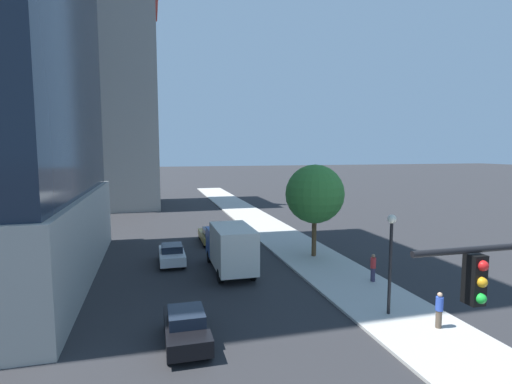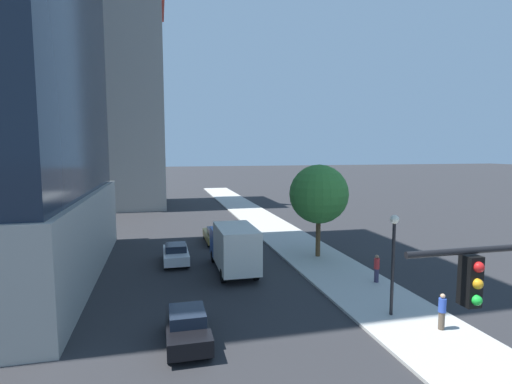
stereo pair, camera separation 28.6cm
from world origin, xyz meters
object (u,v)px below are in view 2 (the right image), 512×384
object	(u,v)px
street_tree	(319,194)
pedestrian_red_shirt	(377,268)
car_black	(187,326)
car_gold	(216,235)
car_white	(176,254)
box_truck	(234,246)
pedestrian_blue_shirt	(442,311)
construction_building	(108,86)
street_lamp	(393,249)

from	to	relation	value
street_tree	pedestrian_red_shirt	distance (m)	7.70
car_black	car_gold	distance (m)	18.43
car_white	box_truck	bearing A→B (deg)	-39.43
pedestrian_blue_shirt	car_white	bearing A→B (deg)	128.70
construction_building	car_gold	xyz separation A→B (m)	(11.81, -26.79, -16.86)
car_white	pedestrian_blue_shirt	world-z (taller)	pedestrian_blue_shirt
box_truck	pedestrian_red_shirt	world-z (taller)	box_truck
car_black	street_tree	bearing A→B (deg)	46.17
street_lamp	car_black	distance (m)	10.46
box_truck	construction_building	bearing A→B (deg)	108.40
street_lamp	street_tree	xyz separation A→B (m)	(0.70, 11.03, 1.47)
construction_building	car_black	bearing A→B (deg)	-79.88
car_black	pedestrian_blue_shirt	bearing A→B (deg)	-8.84
street_lamp	box_truck	xyz separation A→B (m)	(-6.28, 9.13, -1.71)
car_black	car_gold	world-z (taller)	car_black
box_truck	street_tree	bearing A→B (deg)	15.25
pedestrian_red_shirt	pedestrian_blue_shirt	bearing A→B (deg)	-95.00
street_lamp	pedestrian_blue_shirt	bearing A→B (deg)	-56.21
street_tree	car_gold	distance (m)	10.63
construction_building	car_gold	world-z (taller)	construction_building
box_truck	pedestrian_red_shirt	bearing A→B (deg)	-29.35
pedestrian_red_shirt	box_truck	bearing A→B (deg)	150.65
construction_building	pedestrian_red_shirt	bearing A→B (deg)	-63.51
street_lamp	box_truck	bearing A→B (deg)	124.52
construction_building	pedestrian_red_shirt	xyz separation A→B (m)	(19.98, -40.09, -16.57)
construction_building	street_lamp	distance (m)	50.17
construction_building	street_lamp	bearing A→B (deg)	-67.94
street_lamp	car_black	size ratio (longest dim) A/B	1.23
car_white	street_tree	bearing A→B (deg)	-6.48
street_lamp	car_black	world-z (taller)	street_lamp
box_truck	street_lamp	bearing A→B (deg)	-55.48
street_tree	car_black	bearing A→B (deg)	-133.83
car_white	construction_building	bearing A→B (deg)	103.89
construction_building	box_truck	world-z (taller)	construction_building
car_black	car_white	distance (m)	12.46
car_gold	box_truck	xyz separation A→B (m)	(0.00, -8.70, 1.06)
car_black	box_truck	bearing A→B (deg)	67.83
pedestrian_blue_shirt	box_truck	bearing A→B (deg)	124.39
box_truck	car_gold	bearing A→B (deg)	90.00
car_gold	street_tree	bearing A→B (deg)	-44.23
car_white	box_truck	size ratio (longest dim) A/B	0.61
pedestrian_blue_shirt	car_gold	bearing A→B (deg)	111.00
construction_building	street_lamp	xyz separation A→B (m)	(18.09, -44.62, -14.09)
box_truck	pedestrian_red_shirt	size ratio (longest dim) A/B	3.90
car_gold	pedestrian_blue_shirt	bearing A→B (deg)	-69.00
car_white	pedestrian_red_shirt	bearing A→B (deg)	-32.82
pedestrian_red_shirt	street_tree	bearing A→B (deg)	100.37
construction_building	pedestrian_blue_shirt	distance (m)	53.14
construction_building	street_lamp	world-z (taller)	construction_building
street_lamp	box_truck	size ratio (longest dim) A/B	0.74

